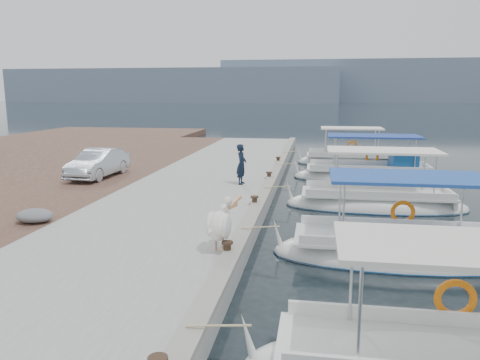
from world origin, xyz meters
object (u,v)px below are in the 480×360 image
object	(u,v)px
fishing_caique_d	(370,176)
parked_car	(98,163)
fishing_caique_e	(348,162)
fishing_caique_c	(376,205)
pelican	(220,224)
fishing_caique_b	(396,255)
fisherman	(241,164)

from	to	relation	value
fishing_caique_d	parked_car	size ratio (longest dim) A/B	1.91
fishing_caique_d	parked_car	distance (m)	13.19
fishing_caique_d	fishing_caique_e	distance (m)	5.13
fishing_caique_c	parked_car	xyz separation A→B (m)	(-12.06, 1.92, 1.01)
pelican	parked_car	bearing A→B (deg)	129.98
parked_car	fishing_caique_c	bearing A→B (deg)	-6.26
fishing_caique_b	fishing_caique_e	size ratio (longest dim) A/B	1.07
fishing_caique_b	fishing_caique_c	bearing A→B (deg)	88.67
fishing_caique_b	fishing_caique_e	world-z (taller)	same
fishing_caique_c	fishing_caique_e	xyz separation A→B (m)	(-0.35, 11.10, 0.00)
fishing_caique_b	parked_car	size ratio (longest dim) A/B	1.68
fisherman	fishing_caique_c	bearing A→B (deg)	-99.22
parked_car	fisherman	bearing A→B (deg)	-2.17
fishing_caique_d	fishing_caique_c	bearing A→B (deg)	-94.14
fishing_caique_e	pelican	world-z (taller)	fishing_caique_e
fishing_caique_b	fisherman	distance (m)	8.78
parked_car	fishing_caique_e	bearing A→B (deg)	40.86
fishing_caique_b	fishing_caique_e	bearing A→B (deg)	90.74
fishing_caique_c	parked_car	bearing A→B (deg)	170.96
fishing_caique_c	fishing_caique_d	distance (m)	6.04
fishing_caique_d	fishing_caique_e	bearing A→B (deg)	98.77
fishing_caique_d	parked_car	bearing A→B (deg)	-161.80
pelican	parked_car	xyz separation A→B (m)	(-7.50, 8.94, -0.01)
fishing_caique_e	parked_car	size ratio (longest dim) A/B	1.56
pelican	fisherman	world-z (taller)	fisherman
fisherman	fishing_caique_b	bearing A→B (deg)	-138.21
fishing_caique_d	fishing_caique_e	size ratio (longest dim) A/B	1.22
pelican	parked_car	distance (m)	11.67
fisherman	fishing_caique_d	bearing A→B (deg)	-46.23
fishing_caique_c	fishing_caique_b	bearing A→B (deg)	-91.33
fishing_caique_d	fishing_caique_e	xyz separation A→B (m)	(-0.78, 5.07, -0.06)
fisherman	pelican	bearing A→B (deg)	-169.74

